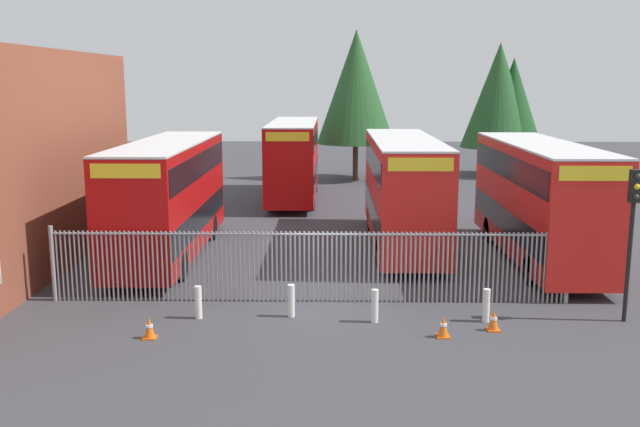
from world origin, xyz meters
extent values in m
plane|color=#3D3D42|center=(0.00, 8.00, 0.00)|extent=(100.00, 100.00, 0.00)
cylinder|color=gray|center=(-8.10, 0.00, 1.10)|extent=(0.06, 0.06, 2.20)
cylinder|color=gray|center=(-7.96, 0.00, 1.10)|extent=(0.06, 0.06, 2.20)
cylinder|color=gray|center=(-7.82, 0.00, 1.10)|extent=(0.06, 0.06, 2.20)
cylinder|color=gray|center=(-7.68, 0.00, 1.10)|extent=(0.06, 0.06, 2.20)
cylinder|color=gray|center=(-7.54, 0.00, 1.10)|extent=(0.06, 0.06, 2.20)
cylinder|color=gray|center=(-7.40, 0.00, 1.10)|extent=(0.06, 0.06, 2.20)
cylinder|color=gray|center=(-7.26, 0.00, 1.10)|extent=(0.06, 0.06, 2.20)
cylinder|color=gray|center=(-7.12, 0.00, 1.10)|extent=(0.06, 0.06, 2.20)
cylinder|color=gray|center=(-6.98, 0.00, 1.10)|extent=(0.06, 0.06, 2.20)
cylinder|color=gray|center=(-6.84, 0.00, 1.10)|extent=(0.06, 0.06, 2.20)
cylinder|color=gray|center=(-6.70, 0.00, 1.10)|extent=(0.06, 0.06, 2.20)
cylinder|color=gray|center=(-6.56, 0.00, 1.10)|extent=(0.06, 0.06, 2.20)
cylinder|color=gray|center=(-6.42, 0.00, 1.10)|extent=(0.06, 0.06, 2.20)
cylinder|color=gray|center=(-6.28, 0.00, 1.10)|extent=(0.06, 0.06, 2.20)
cylinder|color=gray|center=(-6.14, 0.00, 1.10)|extent=(0.06, 0.06, 2.20)
cylinder|color=gray|center=(-6.00, 0.00, 1.10)|extent=(0.06, 0.06, 2.20)
cylinder|color=gray|center=(-5.86, 0.00, 1.10)|extent=(0.06, 0.06, 2.20)
cylinder|color=gray|center=(-5.72, 0.00, 1.10)|extent=(0.06, 0.06, 2.20)
cylinder|color=gray|center=(-5.58, 0.00, 1.10)|extent=(0.06, 0.06, 2.20)
cylinder|color=gray|center=(-5.44, 0.00, 1.10)|extent=(0.06, 0.06, 2.20)
cylinder|color=gray|center=(-5.30, 0.00, 1.10)|extent=(0.06, 0.06, 2.20)
cylinder|color=gray|center=(-5.16, 0.00, 1.10)|extent=(0.06, 0.06, 2.20)
cylinder|color=gray|center=(-5.02, 0.00, 1.10)|extent=(0.06, 0.06, 2.20)
cylinder|color=gray|center=(-4.88, 0.00, 1.10)|extent=(0.06, 0.06, 2.20)
cylinder|color=gray|center=(-4.74, 0.00, 1.10)|extent=(0.06, 0.06, 2.20)
cylinder|color=gray|center=(-4.60, 0.00, 1.10)|extent=(0.06, 0.06, 2.20)
cylinder|color=gray|center=(-4.46, 0.00, 1.10)|extent=(0.06, 0.06, 2.20)
cylinder|color=gray|center=(-4.32, 0.00, 1.10)|extent=(0.06, 0.06, 2.20)
cylinder|color=gray|center=(-4.18, 0.00, 1.10)|extent=(0.06, 0.06, 2.20)
cylinder|color=gray|center=(-4.04, 0.00, 1.10)|extent=(0.06, 0.06, 2.20)
cylinder|color=gray|center=(-3.91, 0.00, 1.10)|extent=(0.06, 0.06, 2.20)
cylinder|color=gray|center=(-3.77, 0.00, 1.10)|extent=(0.06, 0.06, 2.20)
cylinder|color=gray|center=(-3.63, 0.00, 1.10)|extent=(0.06, 0.06, 2.20)
cylinder|color=gray|center=(-3.49, 0.00, 1.10)|extent=(0.06, 0.06, 2.20)
cylinder|color=gray|center=(-3.35, 0.00, 1.10)|extent=(0.06, 0.06, 2.20)
cylinder|color=gray|center=(-3.21, 0.00, 1.10)|extent=(0.06, 0.06, 2.20)
cylinder|color=gray|center=(-3.07, 0.00, 1.10)|extent=(0.06, 0.06, 2.20)
cylinder|color=gray|center=(-2.93, 0.00, 1.10)|extent=(0.06, 0.06, 2.20)
cylinder|color=gray|center=(-2.79, 0.00, 1.10)|extent=(0.06, 0.06, 2.20)
cylinder|color=gray|center=(-2.65, 0.00, 1.10)|extent=(0.06, 0.06, 2.20)
cylinder|color=gray|center=(-2.51, 0.00, 1.10)|extent=(0.06, 0.06, 2.20)
cylinder|color=gray|center=(-2.37, 0.00, 1.10)|extent=(0.06, 0.06, 2.20)
cylinder|color=gray|center=(-2.23, 0.00, 1.10)|extent=(0.06, 0.06, 2.20)
cylinder|color=gray|center=(-2.09, 0.00, 1.10)|extent=(0.06, 0.06, 2.20)
cylinder|color=gray|center=(-1.95, 0.00, 1.10)|extent=(0.06, 0.06, 2.20)
cylinder|color=gray|center=(-1.81, 0.00, 1.10)|extent=(0.06, 0.06, 2.20)
cylinder|color=gray|center=(-1.67, 0.00, 1.10)|extent=(0.06, 0.06, 2.20)
cylinder|color=gray|center=(-1.53, 0.00, 1.10)|extent=(0.06, 0.06, 2.20)
cylinder|color=gray|center=(-1.39, 0.00, 1.10)|extent=(0.06, 0.06, 2.20)
cylinder|color=gray|center=(-1.25, 0.00, 1.10)|extent=(0.06, 0.06, 2.20)
cylinder|color=gray|center=(-1.11, 0.00, 1.10)|extent=(0.06, 0.06, 2.20)
cylinder|color=gray|center=(-0.97, 0.00, 1.10)|extent=(0.06, 0.06, 2.20)
cylinder|color=gray|center=(-0.83, 0.00, 1.10)|extent=(0.06, 0.06, 2.20)
cylinder|color=gray|center=(-0.69, 0.00, 1.10)|extent=(0.06, 0.06, 2.20)
cylinder|color=gray|center=(-0.55, 0.00, 1.10)|extent=(0.06, 0.06, 2.20)
cylinder|color=gray|center=(-0.41, 0.00, 1.10)|extent=(0.06, 0.06, 2.20)
cylinder|color=gray|center=(-0.27, 0.00, 1.10)|extent=(0.06, 0.06, 2.20)
cylinder|color=gray|center=(-0.13, 0.00, 1.10)|extent=(0.06, 0.06, 2.20)
cylinder|color=gray|center=(0.01, 0.00, 1.10)|extent=(0.06, 0.06, 2.20)
cylinder|color=gray|center=(0.15, 0.00, 1.10)|extent=(0.06, 0.06, 2.20)
cylinder|color=gray|center=(0.29, 0.00, 1.10)|extent=(0.06, 0.06, 2.20)
cylinder|color=gray|center=(0.43, 0.00, 1.10)|extent=(0.06, 0.06, 2.20)
cylinder|color=gray|center=(0.57, 0.00, 1.10)|extent=(0.06, 0.06, 2.20)
cylinder|color=gray|center=(0.71, 0.00, 1.10)|extent=(0.06, 0.06, 2.20)
cylinder|color=gray|center=(0.85, 0.00, 1.10)|extent=(0.06, 0.06, 2.20)
cylinder|color=gray|center=(0.99, 0.00, 1.10)|extent=(0.06, 0.06, 2.20)
cylinder|color=gray|center=(1.13, 0.00, 1.10)|extent=(0.06, 0.06, 2.20)
cylinder|color=gray|center=(1.27, 0.00, 1.10)|extent=(0.06, 0.06, 2.20)
cylinder|color=gray|center=(1.41, 0.00, 1.10)|extent=(0.06, 0.06, 2.20)
cylinder|color=gray|center=(1.55, 0.00, 1.10)|extent=(0.06, 0.06, 2.20)
cylinder|color=gray|center=(1.69, 0.00, 1.10)|extent=(0.06, 0.06, 2.20)
cylinder|color=gray|center=(1.83, 0.00, 1.10)|extent=(0.06, 0.06, 2.20)
cylinder|color=gray|center=(1.97, 0.00, 1.10)|extent=(0.06, 0.06, 2.20)
cylinder|color=gray|center=(2.11, 0.00, 1.10)|extent=(0.06, 0.06, 2.20)
cylinder|color=gray|center=(2.25, 0.00, 1.10)|extent=(0.06, 0.06, 2.20)
cylinder|color=gray|center=(2.39, 0.00, 1.10)|extent=(0.06, 0.06, 2.20)
cylinder|color=gray|center=(2.53, 0.00, 1.10)|extent=(0.06, 0.06, 2.20)
cylinder|color=gray|center=(2.67, 0.00, 1.10)|extent=(0.06, 0.06, 2.20)
cylinder|color=gray|center=(2.81, 0.00, 1.10)|extent=(0.06, 0.06, 2.20)
cylinder|color=gray|center=(2.95, 0.00, 1.10)|extent=(0.06, 0.06, 2.20)
cylinder|color=gray|center=(3.09, 0.00, 1.10)|extent=(0.06, 0.06, 2.20)
cylinder|color=gray|center=(3.23, 0.00, 1.10)|extent=(0.06, 0.06, 2.20)
cylinder|color=gray|center=(3.37, 0.00, 1.10)|extent=(0.06, 0.06, 2.20)
cylinder|color=gray|center=(3.51, 0.00, 1.10)|extent=(0.06, 0.06, 2.20)
cylinder|color=gray|center=(3.65, 0.00, 1.10)|extent=(0.06, 0.06, 2.20)
cylinder|color=gray|center=(3.79, 0.00, 1.10)|extent=(0.06, 0.06, 2.20)
cylinder|color=gray|center=(3.93, 0.00, 1.10)|extent=(0.06, 0.06, 2.20)
cylinder|color=gray|center=(4.07, 0.00, 1.10)|extent=(0.06, 0.06, 2.20)
cylinder|color=gray|center=(4.21, 0.00, 1.10)|extent=(0.06, 0.06, 2.20)
cylinder|color=gray|center=(4.34, 0.00, 1.10)|extent=(0.06, 0.06, 2.20)
cylinder|color=gray|center=(4.48, 0.00, 1.10)|extent=(0.06, 0.06, 2.20)
cylinder|color=gray|center=(4.62, 0.00, 1.10)|extent=(0.06, 0.06, 2.20)
cylinder|color=gray|center=(4.76, 0.00, 1.10)|extent=(0.06, 0.06, 2.20)
cylinder|color=gray|center=(4.90, 0.00, 1.10)|extent=(0.06, 0.06, 2.20)
cylinder|color=gray|center=(5.04, 0.00, 1.10)|extent=(0.06, 0.06, 2.20)
cylinder|color=gray|center=(5.18, 0.00, 1.10)|extent=(0.06, 0.06, 2.20)
cylinder|color=gray|center=(5.32, 0.00, 1.10)|extent=(0.06, 0.06, 2.20)
cylinder|color=gray|center=(5.46, 0.00, 1.10)|extent=(0.06, 0.06, 2.20)
cylinder|color=gray|center=(5.60, 0.00, 1.10)|extent=(0.06, 0.06, 2.20)
cylinder|color=gray|center=(5.74, 0.00, 1.10)|extent=(0.06, 0.06, 2.20)
cylinder|color=gray|center=(5.88, 0.00, 1.10)|extent=(0.06, 0.06, 2.20)
cylinder|color=gray|center=(6.02, 0.00, 1.10)|extent=(0.06, 0.06, 2.20)
cylinder|color=gray|center=(6.16, 0.00, 1.10)|extent=(0.06, 0.06, 2.20)
cylinder|color=gray|center=(6.30, 0.00, 1.10)|extent=(0.06, 0.06, 2.20)
cylinder|color=gray|center=(6.44, 0.00, 1.10)|extent=(0.06, 0.06, 2.20)
cylinder|color=gray|center=(6.58, 0.00, 1.10)|extent=(0.06, 0.06, 2.20)
cylinder|color=gray|center=(6.72, 0.00, 1.10)|extent=(0.06, 0.06, 2.20)
cylinder|color=gray|center=(6.86, 0.00, 1.10)|extent=(0.06, 0.06, 2.20)
cylinder|color=gray|center=(7.00, 0.00, 1.10)|extent=(0.06, 0.06, 2.20)
cylinder|color=gray|center=(7.14, 0.00, 1.10)|extent=(0.06, 0.06, 2.20)
cylinder|color=gray|center=(7.28, 0.00, 1.10)|extent=(0.06, 0.06, 2.20)
cylinder|color=gray|center=(7.42, 0.00, 1.10)|extent=(0.06, 0.06, 2.20)
cylinder|color=gray|center=(7.56, 0.00, 1.10)|extent=(0.06, 0.06, 2.20)
cylinder|color=gray|center=(-0.27, 0.00, 2.12)|extent=(15.66, 0.07, 0.07)
cylinder|color=gray|center=(-8.10, 0.00, 1.18)|extent=(0.14, 0.14, 2.35)
cylinder|color=gray|center=(7.56, 0.00, 1.18)|extent=(0.14, 0.14, 2.35)
cube|color=#B70C0C|center=(-5.79, 5.61, 2.35)|extent=(2.50, 10.80, 4.00)
cube|color=black|center=(-5.79, 5.61, 1.55)|extent=(2.54, 10.37, 0.90)
cube|color=black|center=(-5.79, 5.61, 3.55)|extent=(2.54, 10.37, 0.90)
cube|color=yellow|center=(-5.79, 0.26, 4.00)|extent=(2.12, 0.12, 0.44)
cube|color=silver|center=(-5.79, 5.61, 4.38)|extent=(2.50, 10.80, 0.08)
cylinder|color=black|center=(-6.89, 2.26, 0.52)|extent=(0.30, 1.04, 1.04)
cylinder|color=black|center=(-4.69, 2.26, 0.52)|extent=(0.30, 1.04, 1.04)
cylinder|color=black|center=(-6.89, 8.58, 0.52)|extent=(0.30, 1.04, 1.04)
cylinder|color=black|center=(-4.69, 8.58, 0.52)|extent=(0.30, 1.04, 1.04)
cube|color=red|center=(8.14, 5.28, 2.35)|extent=(2.50, 10.80, 4.00)
cube|color=black|center=(8.14, 5.28, 1.55)|extent=(2.54, 10.37, 0.90)
cube|color=black|center=(8.14, 5.28, 3.55)|extent=(2.54, 10.37, 0.90)
cube|color=yellow|center=(8.14, -0.07, 4.00)|extent=(2.12, 0.12, 0.44)
cube|color=silver|center=(8.14, 5.28, 4.38)|extent=(2.50, 10.80, 0.08)
cylinder|color=black|center=(7.04, 1.93, 0.52)|extent=(0.30, 1.04, 1.04)
cylinder|color=black|center=(9.24, 1.93, 0.52)|extent=(0.30, 1.04, 1.04)
cylinder|color=black|center=(7.04, 8.25, 0.52)|extent=(0.30, 1.04, 1.04)
cylinder|color=black|center=(9.24, 8.25, 0.52)|extent=(0.30, 1.04, 1.04)
cube|color=red|center=(3.30, 7.42, 2.35)|extent=(2.50, 10.80, 4.00)
cube|color=black|center=(3.30, 7.42, 1.55)|extent=(2.54, 10.37, 0.90)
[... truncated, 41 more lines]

